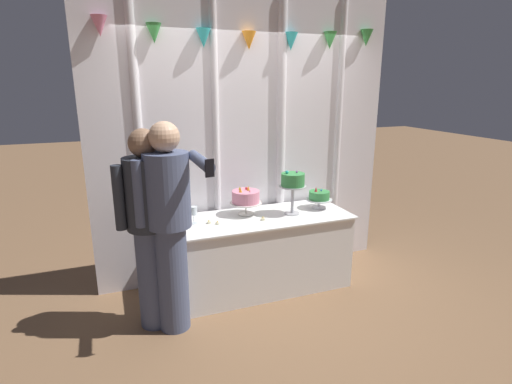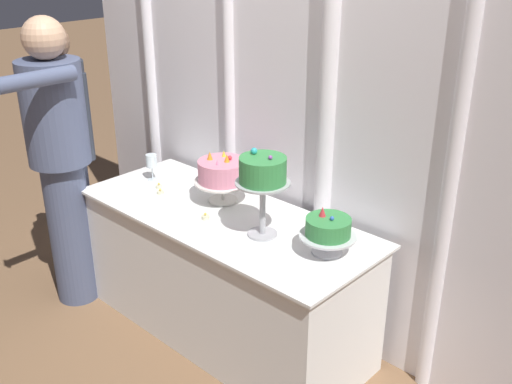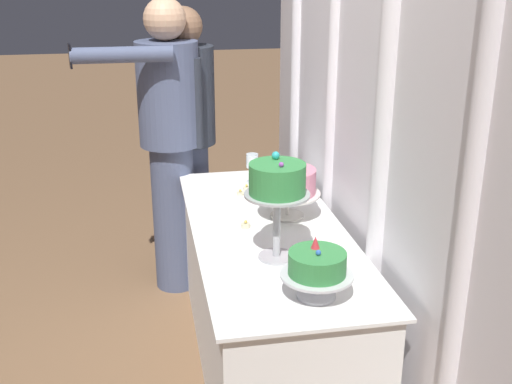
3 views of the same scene
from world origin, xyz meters
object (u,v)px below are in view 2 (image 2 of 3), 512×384
at_px(cake_display_center, 263,175).
at_px(tealight_near_left, 160,192).
at_px(cake_table, 225,275).
at_px(cake_display_leftmost, 222,173).
at_px(guest_man_dark_suit, 59,155).
at_px(cake_display_rightmost, 328,229).
at_px(wine_glass, 152,162).
at_px(guest_man_pink_jacket, 64,150).
at_px(tealight_far_left, 159,186).
at_px(tealight_near_right, 205,217).

relative_size(cake_display_center, tealight_near_left, 10.99).
xyz_separation_m(cake_table, cake_display_center, (0.31, -0.03, 0.70)).
distance_m(cake_display_leftmost, tealight_near_left, 0.42).
relative_size(cake_table, guest_man_dark_suit, 1.00).
bearing_deg(cake_display_center, cake_display_rightmost, 12.48).
relative_size(wine_glass, tealight_near_left, 4.02).
distance_m(cake_display_rightmost, tealight_near_left, 1.13).
relative_size(cake_display_center, guest_man_dark_suit, 0.26).
bearing_deg(cake_display_center, cake_display_leftmost, 161.35).
height_order(cake_display_leftmost, guest_man_pink_jacket, guest_man_pink_jacket).
distance_m(cake_table, cake_display_center, 0.77).
bearing_deg(wine_glass, cake_display_rightmost, 0.20).
bearing_deg(guest_man_dark_suit, tealight_far_left, 43.04).
distance_m(tealight_far_left, tealight_near_right, 0.51).
relative_size(tealight_near_left, guest_man_pink_jacket, 0.02).
xyz_separation_m(tealight_near_right, guest_man_pink_jacket, (-1.07, -0.18, 0.16)).
xyz_separation_m(tealight_far_left, tealight_near_right, (0.51, -0.09, 0.00)).
relative_size(tealight_far_left, guest_man_dark_suit, 0.02).
distance_m(cake_table, tealight_near_left, 0.61).
xyz_separation_m(cake_display_center, wine_glass, (-0.98, 0.07, -0.21)).
bearing_deg(cake_display_leftmost, cake_display_rightmost, -5.20).
height_order(cake_table, tealight_near_right, tealight_near_right).
relative_size(cake_display_center, tealight_near_right, 10.10).
bearing_deg(cake_table, tealight_near_left, -173.28).
distance_m(cake_table, tealight_far_left, 0.66).
xyz_separation_m(wine_glass, tealight_far_left, (0.13, -0.05, -0.11)).
xyz_separation_m(cake_display_leftmost, tealight_near_right, (0.09, -0.22, -0.16)).
relative_size(cake_table, cake_display_leftmost, 5.47).
xyz_separation_m(cake_display_leftmost, tealight_far_left, (-0.41, -0.13, -0.16)).
bearing_deg(guest_man_pink_jacket, cake_table, 14.22).
bearing_deg(tealight_far_left, guest_man_pink_jacket, -154.44).
height_order(cake_table, tealight_far_left, tealight_far_left).
height_order(cake_display_center, tealight_far_left, cake_display_center).
xyz_separation_m(cake_display_leftmost, wine_glass, (-0.54, -0.08, -0.05)).
height_order(cake_display_rightmost, tealight_near_left, cake_display_rightmost).
bearing_deg(cake_display_leftmost, tealight_near_right, -66.77).
height_order(wine_glass, guest_man_dark_suit, guest_man_dark_suit).
bearing_deg(tealight_near_left, guest_man_pink_jacket, -160.53).
distance_m(cake_display_leftmost, tealight_far_left, 0.46).
distance_m(cake_display_center, tealight_far_left, 0.91).
xyz_separation_m(cake_table, tealight_far_left, (-0.54, -0.01, 0.39)).
bearing_deg(guest_man_dark_suit, tealight_near_left, 35.16).
height_order(cake_display_leftmost, tealight_near_right, cake_display_leftmost).
xyz_separation_m(cake_display_center, guest_man_dark_suit, (-1.26, -0.37, -0.12)).
bearing_deg(cake_table, tealight_near_right, -108.41).
relative_size(cake_display_leftmost, tealight_near_right, 7.21).
bearing_deg(tealight_near_left, tealight_near_right, -5.91).
bearing_deg(guest_man_dark_suit, cake_display_leftmost, 32.08).
bearing_deg(cake_display_rightmost, guest_man_pink_jacket, -169.40).
height_order(cake_display_leftmost, cake_display_rightmost, cake_display_leftmost).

